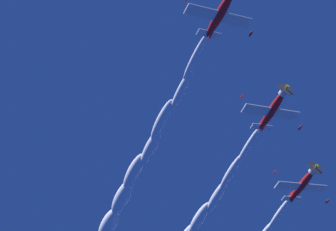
% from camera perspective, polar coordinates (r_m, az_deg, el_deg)
% --- Properties ---
extents(airplane_lead, '(9.06, 8.50, 3.40)m').
position_cam_1_polar(airplane_lead, '(84.05, 4.72, 9.13)').
color(airplane_lead, red).
extents(airplane_left_wingman, '(9.04, 8.60, 3.43)m').
position_cam_1_polar(airplane_left_wingman, '(93.80, 9.32, 0.59)').
color(airplane_left_wingman, red).
extents(airplane_right_wingman, '(9.01, 8.56, 3.34)m').
position_cam_1_polar(airplane_right_wingman, '(103.77, 11.91, -5.97)').
color(airplane_right_wingman, red).
extents(smoke_trail_lead, '(26.35, 49.89, 3.75)m').
position_cam_1_polar(smoke_trail_lead, '(107.68, -4.80, -8.60)').
color(smoke_trail_lead, white).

